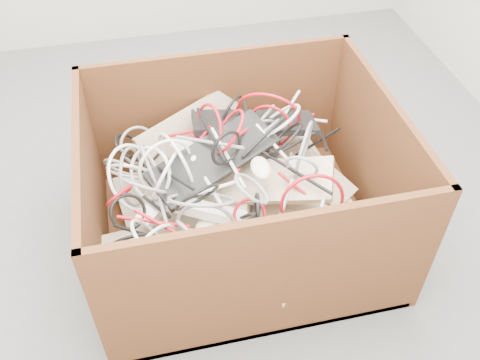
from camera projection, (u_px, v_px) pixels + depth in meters
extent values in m
plane|color=#555557|center=(213.00, 204.00, 2.28)|extent=(3.00, 3.00, 0.00)
cube|color=#402710|center=(241.00, 235.00, 2.13)|extent=(1.08, 0.90, 0.03)
cube|color=#402710|center=(218.00, 113.00, 2.24)|extent=(1.08, 0.03, 0.59)
cube|color=#402710|center=(273.00, 282.00, 1.63)|extent=(1.08, 0.02, 0.59)
cube|color=#402710|center=(377.00, 163.00, 2.02)|extent=(0.02, 0.85, 0.59)
cube|color=#402710|center=(94.00, 208.00, 1.85)|extent=(0.03, 0.85, 0.59)
cube|color=tan|center=(240.00, 219.00, 2.10)|extent=(0.95, 0.82, 0.17)
cube|color=tan|center=(220.00, 221.00, 1.98)|extent=(0.68, 0.61, 0.18)
cube|color=beige|center=(192.00, 191.00, 2.03)|extent=(0.45, 0.46, 0.09)
cube|color=beige|center=(302.00, 161.00, 2.14)|extent=(0.40, 0.47, 0.19)
cube|color=beige|center=(276.00, 240.00, 1.87)|extent=(0.37, 0.49, 0.10)
cube|color=beige|center=(148.00, 242.00, 1.84)|extent=(0.50, 0.24, 0.11)
cube|color=beige|center=(324.00, 219.00, 1.90)|extent=(0.35, 0.47, 0.22)
cube|color=beige|center=(191.00, 129.00, 2.12)|extent=(0.47, 0.31, 0.19)
cube|color=beige|center=(224.00, 214.00, 1.86)|extent=(0.30, 0.46, 0.25)
cube|color=beige|center=(266.00, 182.00, 1.88)|extent=(0.48, 0.35, 0.20)
cube|color=black|center=(255.00, 123.00, 2.03)|extent=(0.48, 0.21, 0.10)
cube|color=black|center=(214.00, 158.00, 1.85)|extent=(0.50, 0.36, 0.12)
ellipsoid|color=beige|center=(158.00, 176.00, 1.93)|extent=(0.13, 0.13, 0.04)
ellipsoid|color=beige|center=(298.00, 126.00, 2.12)|extent=(0.13, 0.12, 0.04)
ellipsoid|color=beige|center=(211.00, 224.00, 1.79)|extent=(0.13, 0.10, 0.04)
ellipsoid|color=beige|center=(261.00, 168.00, 1.79)|extent=(0.07, 0.11, 0.04)
ellipsoid|color=beige|center=(185.00, 147.00, 1.93)|extent=(0.11, 0.13, 0.04)
ellipsoid|color=black|center=(327.00, 241.00, 1.77)|extent=(0.13, 0.10, 0.04)
ellipsoid|color=beige|center=(195.00, 156.00, 1.86)|extent=(0.11, 0.13, 0.04)
cube|color=white|center=(170.00, 190.00, 1.84)|extent=(0.26, 0.25, 0.13)
cube|color=white|center=(207.00, 211.00, 1.77)|extent=(0.27, 0.15, 0.09)
cube|color=blue|center=(305.00, 168.00, 1.93)|extent=(0.06, 0.06, 0.03)
torus|color=silver|center=(207.00, 147.00, 1.91)|extent=(0.15, 0.13, 0.09)
torus|color=black|center=(197.00, 197.00, 1.68)|extent=(0.20, 0.15, 0.16)
torus|color=gray|center=(303.00, 152.00, 1.88)|extent=(0.18, 0.28, 0.32)
torus|color=silver|center=(135.00, 177.00, 1.83)|extent=(0.19, 0.29, 0.29)
torus|color=gray|center=(252.00, 189.00, 1.68)|extent=(0.14, 0.17, 0.11)
torus|color=#B20C17|center=(312.00, 202.00, 1.69)|extent=(0.30, 0.07, 0.30)
torus|color=black|center=(231.00, 112.00, 2.06)|extent=(0.14, 0.17, 0.20)
torus|color=black|center=(257.00, 213.00, 1.69)|extent=(0.05, 0.14, 0.14)
torus|color=#B20C17|center=(208.00, 131.00, 1.95)|extent=(0.11, 0.28, 0.27)
torus|color=#B20C17|center=(270.00, 126.00, 2.04)|extent=(0.20, 0.16, 0.25)
torus|color=gray|center=(206.00, 223.00, 1.68)|extent=(0.26, 0.08, 0.27)
torus|color=gray|center=(268.00, 128.00, 1.96)|extent=(0.14, 0.11, 0.12)
torus|color=black|center=(226.00, 148.00, 1.77)|extent=(0.15, 0.09, 0.17)
torus|color=gray|center=(179.00, 170.00, 1.86)|extent=(0.10, 0.14, 0.12)
torus|color=gray|center=(144.00, 186.00, 1.75)|extent=(0.18, 0.19, 0.14)
torus|color=#B20C17|center=(228.00, 131.00, 1.86)|extent=(0.15, 0.24, 0.21)
torus|color=silver|center=(130.00, 172.00, 1.91)|extent=(0.20, 0.13, 0.20)
torus|color=gray|center=(302.00, 167.00, 1.78)|extent=(0.15, 0.09, 0.16)
torus|color=silver|center=(176.00, 164.00, 1.86)|extent=(0.13, 0.32, 0.34)
torus|color=gray|center=(123.00, 168.00, 1.99)|extent=(0.19, 0.12, 0.19)
torus|color=gray|center=(152.00, 169.00, 1.85)|extent=(0.07, 0.28, 0.27)
torus|color=gray|center=(138.00, 146.00, 2.08)|extent=(0.21, 0.12, 0.19)
torus|color=gray|center=(199.00, 239.00, 1.67)|extent=(0.17, 0.21, 0.23)
torus|color=#B20C17|center=(249.00, 215.00, 1.70)|extent=(0.12, 0.12, 0.12)
torus|color=silver|center=(151.00, 254.00, 1.66)|extent=(0.23, 0.21, 0.30)
torus|color=black|center=(128.00, 212.00, 1.75)|extent=(0.13, 0.12, 0.13)
torus|color=gray|center=(132.00, 177.00, 1.91)|extent=(0.09, 0.30, 0.30)
torus|color=silver|center=(156.00, 248.00, 1.63)|extent=(0.14, 0.29, 0.27)
torus|color=silver|center=(165.00, 176.00, 1.81)|extent=(0.18, 0.20, 0.24)
torus|color=#B20C17|center=(269.00, 112.00, 2.00)|extent=(0.31, 0.18, 0.30)
torus|color=#B20C17|center=(119.00, 196.00, 1.79)|extent=(0.12, 0.13, 0.12)
torus|color=black|center=(133.00, 245.00, 1.68)|extent=(0.24, 0.09, 0.23)
torus|color=silver|center=(278.00, 121.00, 1.96)|extent=(0.23, 0.22, 0.17)
torus|color=black|center=(284.00, 139.00, 1.88)|extent=(0.16, 0.21, 0.18)
torus|color=silver|center=(165.00, 166.00, 1.81)|extent=(0.19, 0.11, 0.21)
torus|color=black|center=(128.00, 146.00, 2.07)|extent=(0.13, 0.15, 0.11)
torus|color=gray|center=(202.00, 200.00, 1.70)|extent=(0.30, 0.25, 0.19)
torus|color=black|center=(225.00, 231.00, 1.66)|extent=(0.27, 0.18, 0.25)
torus|color=silver|center=(150.00, 173.00, 1.80)|extent=(0.20, 0.21, 0.17)
torus|color=gray|center=(248.00, 134.00, 2.04)|extent=(0.31, 0.17, 0.28)
cylinder|color=black|center=(211.00, 134.00, 1.85)|extent=(0.06, 0.28, 0.04)
cylinder|color=silver|center=(228.00, 157.00, 1.82)|extent=(0.08, 0.25, 0.09)
cylinder|color=black|center=(263.00, 137.00, 1.86)|extent=(0.18, 0.11, 0.08)
cylinder|color=silver|center=(216.00, 196.00, 1.73)|extent=(0.06, 0.21, 0.03)
cylinder|color=#B20C17|center=(242.00, 133.00, 1.88)|extent=(0.12, 0.12, 0.05)
cylinder|color=silver|center=(217.00, 188.00, 1.74)|extent=(0.14, 0.03, 0.02)
cylinder|color=black|center=(319.00, 141.00, 2.06)|extent=(0.23, 0.16, 0.04)
cylinder|color=gray|center=(209.00, 142.00, 1.84)|extent=(0.22, 0.18, 0.07)
cylinder|color=black|center=(250.00, 133.00, 1.92)|extent=(0.04, 0.28, 0.09)
cylinder|color=gray|center=(216.00, 117.00, 2.07)|extent=(0.17, 0.05, 0.07)
cylinder|color=black|center=(324.00, 141.00, 2.04)|extent=(0.06, 0.18, 0.07)
cylinder|color=#B20C17|center=(153.00, 222.00, 1.70)|extent=(0.23, 0.09, 0.04)
cylinder|color=#B20C17|center=(190.00, 132.00, 1.99)|extent=(0.21, 0.09, 0.08)
cylinder|color=silver|center=(286.00, 112.00, 2.08)|extent=(0.17, 0.19, 0.06)
cylinder|color=silver|center=(326.00, 189.00, 1.79)|extent=(0.11, 0.18, 0.06)
cylinder|color=black|center=(239.00, 122.00, 2.10)|extent=(0.05, 0.18, 0.01)
cylinder|color=black|center=(152.00, 162.00, 1.95)|extent=(0.09, 0.15, 0.06)
cylinder|color=#B20C17|center=(214.00, 152.00, 1.89)|extent=(0.15, 0.24, 0.02)
cylinder|color=black|center=(290.00, 147.00, 1.95)|extent=(0.21, 0.08, 0.06)
cylinder|color=gray|center=(163.00, 212.00, 1.74)|extent=(0.03, 0.13, 0.04)
cylinder|color=black|center=(296.00, 172.00, 1.80)|extent=(0.18, 0.25, 0.02)
cylinder|color=gray|center=(184.00, 159.00, 1.95)|extent=(0.09, 0.15, 0.04)
cylinder|color=silver|center=(306.00, 119.00, 2.18)|extent=(0.15, 0.12, 0.05)
cylinder|color=#B20C17|center=(168.00, 229.00, 1.65)|extent=(0.20, 0.16, 0.07)
cylinder|color=black|center=(235.00, 118.00, 2.05)|extent=(0.18, 0.13, 0.02)
cylinder|color=black|center=(133.00, 231.00, 1.68)|extent=(0.12, 0.11, 0.04)
cylinder|color=black|center=(157.00, 207.00, 1.77)|extent=(0.09, 0.11, 0.03)
cylinder|color=#B20C17|center=(294.00, 185.00, 1.81)|extent=(0.10, 0.11, 0.06)
cylinder|color=#B20C17|center=(200.00, 141.00, 1.91)|extent=(0.11, 0.11, 0.05)
cylinder|color=black|center=(176.00, 178.00, 1.74)|extent=(0.11, 0.15, 0.02)
cylinder|color=silver|center=(276.00, 146.00, 1.89)|extent=(0.11, 0.19, 0.08)
cylinder|color=gray|center=(204.00, 133.00, 2.06)|extent=(0.17, 0.16, 0.06)
cylinder|color=gray|center=(258.00, 124.00, 1.98)|extent=(0.16, 0.15, 0.07)
cylinder|color=gray|center=(282.00, 213.00, 1.72)|extent=(0.15, 0.23, 0.08)
cylinder|color=gray|center=(210.00, 144.00, 1.95)|extent=(0.08, 0.17, 0.01)
cylinder|color=#B20C17|center=(283.00, 122.00, 2.09)|extent=(0.27, 0.06, 0.02)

